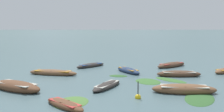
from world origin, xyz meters
The scene contains 18 objects.
ground_plane centered at (0.00, 1500.00, 0.00)m, with size 6000.00×6000.00×0.00m, color #476066.
mountain_2 centered at (-9.92, 1910.90, 154.53)m, with size 1272.25×1272.25×309.05m, color #56665B.
mountain_3 centered at (697.25, 1794.98, 141.62)m, with size 1164.40×1164.40×283.24m, color #4C5B56.
rowboat_0 centered at (5.06, 10.07, 0.22)m, with size 4.29×1.97×0.72m.
rowboat_1 centered at (7.56, 20.78, 0.20)m, with size 4.26×3.50×0.63m.
rowboat_3 centered at (-2.28, 7.59, 0.14)m, with size 2.66×2.82×0.43m.
rowboat_4 centered at (-4.52, 16.93, 0.19)m, with size 4.72×2.41×0.59m.
rowboat_5 centered at (6.59, 15.53, 0.19)m, with size 3.92×1.54×0.62m.
rowboat_6 centered at (0.14, 11.78, 0.14)m, with size 2.66×3.69×0.45m.
rowboat_8 centered at (-1.22, 21.24, 0.16)m, with size 3.45×3.32×0.52m.
rowboat_10 centered at (2.42, 17.69, 0.18)m, with size 2.36×3.74×0.57m.
rowboat_11 centered at (-6.03, 11.51, 0.24)m, with size 4.41×3.70×0.77m.
mooring_buoy centered at (1.87, 8.96, 0.10)m, with size 0.36×0.36×1.14m.
weed_patch_0 centered at (5.36, 13.95, 0.00)m, with size 2.98×1.12×0.14m, color #38662D.
weed_patch_1 centered at (-2.01, 8.38, 0.00)m, with size 1.88×2.49×0.14m, color #477033.
weed_patch_4 centered at (3.44, 13.53, 0.00)m, with size 2.43×1.87×0.14m, color #38662D.
weed_patch_5 centered at (1.31, 15.93, 0.00)m, with size 1.63×1.05×0.14m, color #2D5628.
weed_patch_6 centered at (5.52, 8.69, 0.00)m, with size 3.38×1.67×0.14m, color #2D5628.
Camera 1 is at (-0.57, -5.11, 4.13)m, focal length 39.27 mm.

